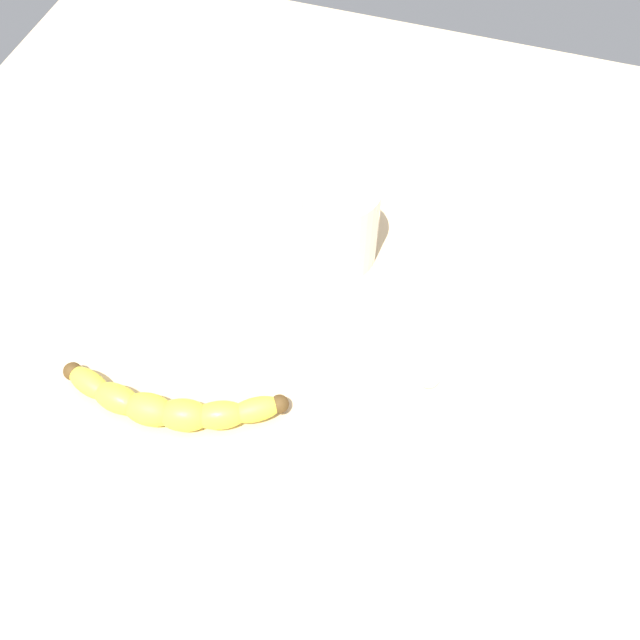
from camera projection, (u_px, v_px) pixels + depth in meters
The scene contains 4 objects.
wooden_tabletop at pixel (341, 382), 73.63cm from camera, with size 120.00×120.00×3.00cm, color #D9B98B.
banana at pixel (169, 406), 68.66cm from camera, with size 7.26×22.67×3.19cm.
smoothie_glass at pixel (340, 225), 77.05cm from camera, with size 8.27×8.27×10.43cm.
teaspoon at pixel (432, 368), 72.37cm from camera, with size 11.26×2.57×0.80cm.
Camera 1 is at (34.44, 8.70, 66.34)cm, focal length 40.00 mm.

